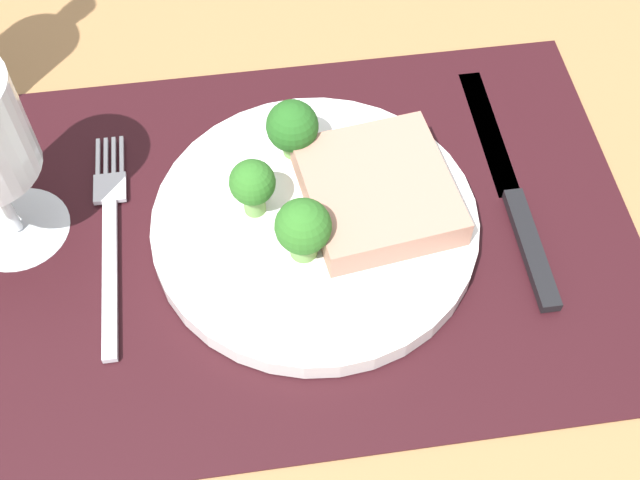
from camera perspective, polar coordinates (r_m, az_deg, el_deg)
name	(u,v)px	position (r cm, az deg, el deg)	size (l,w,h in cm)	color
ground_plane	(315,244)	(61.31, -0.34, -0.31)	(140.00, 110.00, 3.00)	#996D42
placemat	(315,232)	(59.94, -0.34, 0.56)	(46.33, 33.86, 0.30)	black
plate	(315,224)	(59.16, -0.35, 1.08)	(23.27, 23.27, 1.60)	white
steak	(378,191)	(58.60, 3.99, 3.40)	(10.01, 10.75, 2.35)	tan
broccoli_front_edge	(292,127)	(60.14, -1.92, 7.79)	(3.84, 3.84, 4.82)	#6B994C
broccoli_near_steak	(303,228)	(54.53, -1.17, 0.83)	(3.83, 3.83, 4.99)	#6B994C
broccoli_back_left	(253,185)	(56.83, -4.67, 3.83)	(3.23, 3.23, 4.75)	#6B994C
fork	(110,236)	(61.13, -14.27, 0.25)	(2.40, 19.20, 0.50)	silver
knife	(514,199)	(62.76, 13.21, 2.75)	(1.80, 23.00, 0.80)	black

